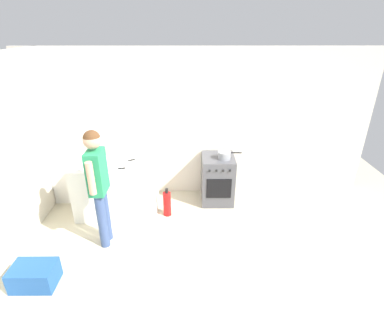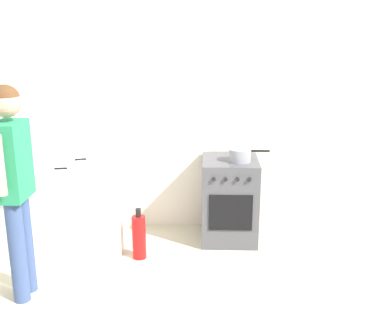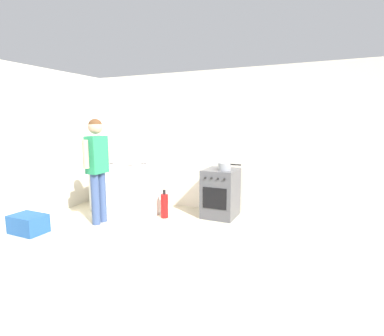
{
  "view_description": "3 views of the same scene",
  "coord_description": "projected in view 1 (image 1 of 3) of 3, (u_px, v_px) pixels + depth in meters",
  "views": [
    {
      "loc": [
        -0.13,
        -3.13,
        2.89
      ],
      "look_at": [
        -0.11,
        0.82,
        1.01
      ],
      "focal_mm": 28.0,
      "sensor_mm": 36.0,
      "label": 1
    },
    {
      "loc": [
        0.11,
        -3.06,
        2.11
      ],
      "look_at": [
        -0.01,
        0.84,
        0.98
      ],
      "focal_mm": 45.0,
      "sensor_mm": 36.0,
      "label": 2
    },
    {
      "loc": [
        2.04,
        -3.32,
        1.67
      ],
      "look_at": [
        0.09,
        0.94,
        0.95
      ],
      "focal_mm": 28.0,
      "sensor_mm": 36.0,
      "label": 3
    }
  ],
  "objects": [
    {
      "name": "knife_carving",
      "position": [
        87.0,
        169.0,
        4.58
      ],
      "size": [
        0.32,
        0.13,
        0.01
      ],
      "color": "silver",
      "rests_on": "counter_unit"
    },
    {
      "name": "larder_cabinet",
      "position": [
        64.0,
        147.0,
        5.14
      ],
      "size": [
        0.48,
        0.44,
        2.0
      ],
      "primitive_type": "cube",
      "color": "silver",
      "rests_on": "ground"
    },
    {
      "name": "person",
      "position": [
        98.0,
        179.0,
        3.98
      ],
      "size": [
        0.23,
        0.57,
        1.72
      ],
      "color": "#384C7A",
      "rests_on": "ground"
    },
    {
      "name": "fire_extinguisher",
      "position": [
        167.0,
        204.0,
        4.96
      ],
      "size": [
        0.13,
        0.13,
        0.5
      ],
      "color": "red",
      "rests_on": "ground"
    },
    {
      "name": "counter_unit",
      "position": [
        117.0,
        189.0,
        4.95
      ],
      "size": [
        1.3,
        0.7,
        0.9
      ],
      "primitive_type": "cube",
      "color": "silver",
      "rests_on": "ground"
    },
    {
      "name": "recycling_crate_lower",
      "position": [
        34.0,
        276.0,
        3.64
      ],
      "size": [
        0.52,
        0.36,
        0.28
      ],
      "primitive_type": "cube",
      "color": "#235193",
      "rests_on": "ground"
    },
    {
      "name": "pot",
      "position": [
        224.0,
        155.0,
        5.04
      ],
      "size": [
        0.4,
        0.22,
        0.13
      ],
      "color": "gray",
      "rests_on": "oven_left"
    },
    {
      "name": "back_wall",
      "position": [
        198.0,
        125.0,
        5.27
      ],
      "size": [
        6.0,
        0.1,
        2.6
      ],
      "primitive_type": "cube",
      "color": "silver",
      "rests_on": "ground"
    },
    {
      "name": "knife_utility",
      "position": [
        135.0,
        160.0,
        4.9
      ],
      "size": [
        0.25,
        0.11,
        0.01
      ],
      "color": "silver",
      "rests_on": "counter_unit"
    },
    {
      "name": "oven_left",
      "position": [
        218.0,
        179.0,
        5.31
      ],
      "size": [
        0.56,
        0.62,
        0.85
      ],
      "color": "#4C4C51",
      "rests_on": "ground"
    },
    {
      "name": "knife_bread",
      "position": [
        115.0,
        169.0,
        4.58
      ],
      "size": [
        0.35,
        0.08,
        0.01
      ],
      "color": "silver",
      "rests_on": "counter_unit"
    },
    {
      "name": "ground_plane",
      "position": [
        200.0,
        260.0,
        4.07
      ],
      "size": [
        8.0,
        8.0,
        0.0
      ],
      "primitive_type": "plane",
      "color": "beige"
    }
  ]
}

